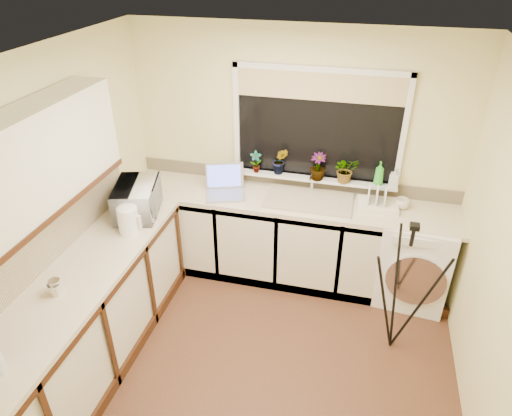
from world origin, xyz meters
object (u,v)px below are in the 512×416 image
at_px(laptop, 225,186).
at_px(plant_d, 346,170).
at_px(steel_jar, 55,287).
at_px(cup_left, 55,289).
at_px(washing_machine, 414,258).
at_px(plant_b, 280,161).
at_px(plant_c, 318,166).
at_px(cup_back, 402,204).
at_px(plant_a, 256,162).
at_px(soap_bottle_green, 379,173).
at_px(dish_rack, 377,205).
at_px(tripod, 401,290).
at_px(kettle, 128,220).
at_px(microwave, 137,199).
at_px(soap_bottle_clear, 395,177).

height_order(laptop, plant_d, plant_d).
xyz_separation_m(steel_jar, cup_left, (0.00, -0.02, -0.01)).
height_order(washing_machine, plant_b, plant_b).
xyz_separation_m(plant_c, plant_d, (0.26, 0.01, -0.01)).
height_order(plant_c, cup_back, plant_c).
distance_m(plant_d, cup_left, 2.68).
xyz_separation_m(plant_a, plant_c, (0.61, -0.00, 0.02)).
bearing_deg(soap_bottle_green, dish_rack, -84.88).
xyz_separation_m(laptop, plant_d, (1.12, 0.23, 0.20)).
bearing_deg(dish_rack, plant_b, 163.87).
relative_size(washing_machine, tripod, 0.71).
distance_m(laptop, cup_left, 1.85).
bearing_deg(steel_jar, laptop, 67.14).
height_order(dish_rack, plant_d, plant_d).
relative_size(laptop, plant_c, 1.71).
bearing_deg(dish_rack, cup_back, 7.12).
relative_size(plant_d, cup_left, 2.54).
height_order(laptop, tripod, tripod).
distance_m(kettle, soap_bottle_green, 2.30).
bearing_deg(kettle, washing_machine, 19.39).
height_order(plant_b, cup_left, plant_b).
xyz_separation_m(microwave, soap_bottle_green, (2.08, 0.81, 0.12)).
xyz_separation_m(microwave, plant_c, (1.51, 0.77, 0.14)).
height_order(cup_back, cup_left, cup_back).
height_order(washing_machine, plant_a, plant_a).
distance_m(plant_b, soap_bottle_clear, 1.09).
distance_m(steel_jar, plant_b, 2.30).
height_order(washing_machine, kettle, kettle).
xyz_separation_m(plant_c, cup_left, (-1.57, -1.93, -0.24)).
relative_size(steel_jar, soap_bottle_green, 0.49).
bearing_deg(cup_back, soap_bottle_green, 148.88).
bearing_deg(plant_a, plant_d, 0.56).
height_order(microwave, cup_left, microwave).
distance_m(microwave, plant_c, 1.70).
bearing_deg(laptop, microwave, -158.14).
relative_size(washing_machine, laptop, 1.95).
bearing_deg(tripod, microwave, -165.52).
distance_m(plant_a, cup_back, 1.43).
height_order(kettle, soap_bottle_clear, soap_bottle_clear).
bearing_deg(washing_machine, kettle, -155.25).
bearing_deg(dish_rack, kettle, -160.60).
relative_size(plant_b, plant_d, 1.08).
height_order(plant_a, soap_bottle_green, soap_bottle_green).
height_order(washing_machine, soap_bottle_green, soap_bottle_green).
xyz_separation_m(kettle, plant_b, (1.07, 1.11, 0.17)).
bearing_deg(plant_c, kettle, -143.17).
bearing_deg(plant_c, cup_back, -7.74).
distance_m(steel_jar, plant_c, 2.49).
bearing_deg(tripod, washing_machine, 96.29).
distance_m(microwave, cup_back, 2.41).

